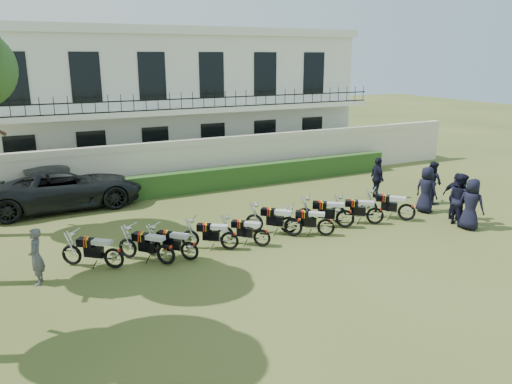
{
  "coord_description": "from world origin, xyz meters",
  "views": [
    {
      "loc": [
        -7.82,
        -13.72,
        6.04
      ],
      "look_at": [
        -0.03,
        1.95,
        1.23
      ],
      "focal_mm": 35.0,
      "sensor_mm": 36.0,
      "label": 1
    }
  ],
  "objects_px": {
    "suv": "(64,187)",
    "officer_2": "(456,197)",
    "motorcycle_4": "(262,234)",
    "motorcycle_7": "(345,214)",
    "motorcycle_1": "(166,249)",
    "officer_1": "(460,199)",
    "motorcycle_5": "(293,222)",
    "officer_3": "(426,190)",
    "officer_5": "(377,178)",
    "officer_4": "(432,182)",
    "motorcycle_9": "(407,208)",
    "motorcycle_2": "(189,246)",
    "officer_0": "(471,204)",
    "inspector": "(36,257)",
    "motorcycle_6": "(326,223)",
    "motorcycle_3": "(230,236)",
    "motorcycle_8": "(375,212)",
    "motorcycle_0": "(114,253)"
  },
  "relations": [
    {
      "from": "motorcycle_2",
      "to": "motorcycle_5",
      "type": "height_order",
      "value": "motorcycle_5"
    },
    {
      "from": "inspector",
      "to": "motorcycle_2",
      "type": "bearing_deg",
      "value": 95.19
    },
    {
      "from": "motorcycle_6",
      "to": "motorcycle_1",
      "type": "bearing_deg",
      "value": 126.89
    },
    {
      "from": "motorcycle_2",
      "to": "motorcycle_9",
      "type": "bearing_deg",
      "value": -45.34
    },
    {
      "from": "motorcycle_6",
      "to": "officer_1",
      "type": "height_order",
      "value": "officer_1"
    },
    {
      "from": "suv",
      "to": "inspector",
      "type": "relative_size",
      "value": 3.9
    },
    {
      "from": "motorcycle_9",
      "to": "motorcycle_2",
      "type": "bearing_deg",
      "value": 137.95
    },
    {
      "from": "motorcycle_9",
      "to": "officer_0",
      "type": "bearing_deg",
      "value": -92.07
    },
    {
      "from": "motorcycle_9",
      "to": "officer_4",
      "type": "xyz_separation_m",
      "value": [
        2.65,
        1.41,
        0.38
      ]
    },
    {
      "from": "motorcycle_7",
      "to": "officer_2",
      "type": "xyz_separation_m",
      "value": [
        4.32,
        -1.04,
        0.37
      ]
    },
    {
      "from": "motorcycle_4",
      "to": "motorcycle_2",
      "type": "bearing_deg",
      "value": 132.37
    },
    {
      "from": "motorcycle_6",
      "to": "motorcycle_7",
      "type": "xyz_separation_m",
      "value": [
        1.08,
        0.38,
        0.05
      ]
    },
    {
      "from": "motorcycle_0",
      "to": "motorcycle_9",
      "type": "height_order",
      "value": "motorcycle_9"
    },
    {
      "from": "motorcycle_6",
      "to": "suv",
      "type": "bearing_deg",
      "value": 82.48
    },
    {
      "from": "motorcycle_6",
      "to": "motorcycle_8",
      "type": "height_order",
      "value": "motorcycle_8"
    },
    {
      "from": "suv",
      "to": "officer_2",
      "type": "height_order",
      "value": "officer_2"
    },
    {
      "from": "motorcycle_1",
      "to": "officer_5",
      "type": "xyz_separation_m",
      "value": [
        10.32,
        2.94,
        0.4
      ]
    },
    {
      "from": "motorcycle_0",
      "to": "motorcycle_3",
      "type": "xyz_separation_m",
      "value": [
        3.59,
        -0.16,
        -0.02
      ]
    },
    {
      "from": "motorcycle_1",
      "to": "motorcycle_2",
      "type": "height_order",
      "value": "motorcycle_1"
    },
    {
      "from": "motorcycle_9",
      "to": "motorcycle_4",
      "type": "bearing_deg",
      "value": 137.42
    },
    {
      "from": "motorcycle_6",
      "to": "officer_2",
      "type": "relative_size",
      "value": 0.86
    },
    {
      "from": "officer_1",
      "to": "officer_2",
      "type": "relative_size",
      "value": 1.06
    },
    {
      "from": "officer_1",
      "to": "suv",
      "type": "bearing_deg",
      "value": 66.4
    },
    {
      "from": "motorcycle_5",
      "to": "officer_5",
      "type": "distance_m",
      "value": 6.25
    },
    {
      "from": "officer_0",
      "to": "officer_2",
      "type": "xyz_separation_m",
      "value": [
        0.37,
        1.01,
        -0.02
      ]
    },
    {
      "from": "motorcycle_8",
      "to": "officer_4",
      "type": "xyz_separation_m",
      "value": [
        3.98,
        1.2,
        0.39
      ]
    },
    {
      "from": "officer_4",
      "to": "motorcycle_1",
      "type": "bearing_deg",
      "value": 99.56
    },
    {
      "from": "officer_0",
      "to": "officer_3",
      "type": "xyz_separation_m",
      "value": [
        0.07,
        2.22,
        -0.01
      ]
    },
    {
      "from": "motorcycle_7",
      "to": "motorcycle_9",
      "type": "height_order",
      "value": "motorcycle_7"
    },
    {
      "from": "officer_1",
      "to": "motorcycle_1",
      "type": "bearing_deg",
      "value": 94.68
    },
    {
      "from": "inspector",
      "to": "motorcycle_8",
      "type": "bearing_deg",
      "value": 98.99
    },
    {
      "from": "officer_0",
      "to": "motorcycle_3",
      "type": "bearing_deg",
      "value": 57.23
    },
    {
      "from": "motorcycle_8",
      "to": "suv",
      "type": "height_order",
      "value": "suv"
    },
    {
      "from": "motorcycle_5",
      "to": "suv",
      "type": "bearing_deg",
      "value": 86.25
    },
    {
      "from": "motorcycle_5",
      "to": "officer_1",
      "type": "height_order",
      "value": "officer_1"
    },
    {
      "from": "officer_3",
      "to": "officer_5",
      "type": "height_order",
      "value": "officer_3"
    },
    {
      "from": "officer_4",
      "to": "motorcycle_5",
      "type": "bearing_deg",
      "value": 100.41
    },
    {
      "from": "motorcycle_4",
      "to": "suv",
      "type": "height_order",
      "value": "suv"
    },
    {
      "from": "motorcycle_0",
      "to": "motorcycle_5",
      "type": "bearing_deg",
      "value": -52.42
    },
    {
      "from": "motorcycle_1",
      "to": "officer_1",
      "type": "bearing_deg",
      "value": -47.85
    },
    {
      "from": "motorcycle_5",
      "to": "officer_1",
      "type": "relative_size",
      "value": 0.81
    },
    {
      "from": "officer_0",
      "to": "officer_4",
      "type": "bearing_deg",
      "value": -42.02
    },
    {
      "from": "motorcycle_2",
      "to": "officer_3",
      "type": "distance_m",
      "value": 10.03
    },
    {
      "from": "motorcycle_5",
      "to": "inspector",
      "type": "distance_m",
      "value": 8.11
    },
    {
      "from": "motorcycle_5",
      "to": "motorcycle_9",
      "type": "bearing_deg",
      "value": -52.21
    },
    {
      "from": "motorcycle_4",
      "to": "officer_4",
      "type": "relative_size",
      "value": 0.8
    },
    {
      "from": "motorcycle_2",
      "to": "motorcycle_3",
      "type": "distance_m",
      "value": 1.45
    },
    {
      "from": "motorcycle_7",
      "to": "officer_1",
      "type": "xyz_separation_m",
      "value": [
        4.03,
        -1.48,
        0.43
      ]
    },
    {
      "from": "officer_2",
      "to": "officer_3",
      "type": "relative_size",
      "value": 0.98
    },
    {
      "from": "motorcycle_6",
      "to": "officer_3",
      "type": "xyz_separation_m",
      "value": [
        5.1,
        0.56,
        0.45
      ]
    }
  ]
}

